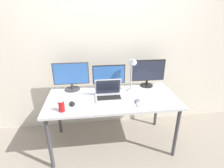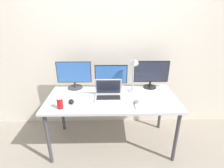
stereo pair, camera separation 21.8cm
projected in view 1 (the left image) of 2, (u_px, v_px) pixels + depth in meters
ground_plane at (112, 142)px, 2.54m from camera, size 16.00×16.00×0.00m
wall_back at (107, 45)px, 2.57m from camera, size 7.00×0.08×2.60m
work_desk at (112, 101)px, 2.27m from camera, size 1.65×0.80×0.74m
monitor_left at (71, 76)px, 2.38m from camera, size 0.48×0.21×0.39m
monitor_center at (109, 76)px, 2.43m from camera, size 0.45×0.17×0.34m
monitor_right at (148, 72)px, 2.50m from camera, size 0.50×0.19×0.39m
laptop_silver at (109, 94)px, 2.21m from camera, size 0.34×0.23×0.24m
keyboard_main at (154, 104)px, 2.06m from camera, size 0.41×0.14×0.02m
mouse_by_keyboard at (72, 104)px, 2.05m from camera, size 0.10×0.12×0.04m
mouse_by_laptop at (138, 101)px, 2.11m from camera, size 0.07×0.11×0.03m
soda_can_near_keyboard at (62, 106)px, 1.91m from camera, size 0.07×0.07×0.13m
desk_lamp at (132, 68)px, 2.27m from camera, size 0.11×0.18×0.50m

